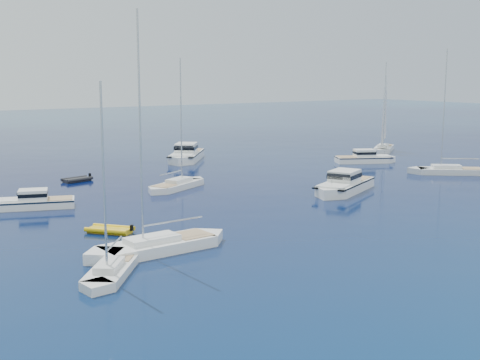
% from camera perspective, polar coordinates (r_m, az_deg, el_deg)
% --- Properties ---
extents(motor_cruiser_centre, '(11.41, 7.84, 2.90)m').
position_cam_1_polar(motor_cruiser_centre, '(66.24, 9.32, -1.08)').
color(motor_cruiser_centre, white).
rests_on(motor_cruiser_centre, ground).
extents(motor_cruiser_far_r, '(9.25, 6.57, 2.36)m').
position_cam_1_polar(motor_cruiser_far_r, '(88.86, 11.26, 1.55)').
color(motor_cruiser_far_r, white).
rests_on(motor_cruiser_far_r, ground).
extents(motor_cruiser_far_l, '(8.75, 5.27, 2.20)m').
position_cam_1_polar(motor_cruiser_far_l, '(60.59, -18.29, -2.43)').
color(motor_cruiser_far_l, white).
rests_on(motor_cruiser_far_l, ground).
extents(motor_cruiser_distant, '(10.45, 11.60, 3.15)m').
position_cam_1_polar(motor_cruiser_distant, '(89.49, -4.90, 1.76)').
color(motor_cruiser_distant, white).
rests_on(motor_cruiser_distant, ground).
extents(sailboat_fore, '(6.78, 7.82, 12.14)m').
position_cam_1_polar(sailboat_fore, '(39.47, -11.57, -8.44)').
color(sailboat_fore, silver).
rests_on(sailboat_fore, ground).
extents(sailboat_mid_r, '(10.03, 8.92, 15.71)m').
position_cam_1_polar(sailboat_mid_r, '(81.43, 18.42, 0.53)').
color(sailboat_mid_r, silver).
rests_on(sailboat_mid_r, ground).
extents(sailboat_mid_l, '(11.58, 3.60, 16.81)m').
position_cam_1_polar(sailboat_mid_l, '(44.06, -7.41, -6.42)').
color(sailboat_mid_l, white).
rests_on(sailboat_mid_l, ground).
extents(sailboat_centre, '(9.80, 6.71, 14.30)m').
position_cam_1_polar(sailboat_centre, '(67.75, -5.71, -0.76)').
color(sailboat_centre, white).
rests_on(sailboat_centre, ground).
extents(sailboat_sails_far, '(9.42, 7.97, 14.49)m').
position_cam_1_polar(sailboat_sails_far, '(103.35, 12.85, 2.60)').
color(sailboat_sails_far, silver).
rests_on(sailboat_sails_far, ground).
extents(tender_yellow, '(3.92, 4.17, 0.95)m').
position_cam_1_polar(tender_yellow, '(49.78, -11.67, -4.68)').
color(tender_yellow, gold).
rests_on(tender_yellow, ground).
extents(tender_grey_far, '(3.83, 2.68, 0.95)m').
position_cam_1_polar(tender_grey_far, '(74.21, -14.51, -0.12)').
color(tender_grey_far, black).
rests_on(tender_grey_far, ground).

